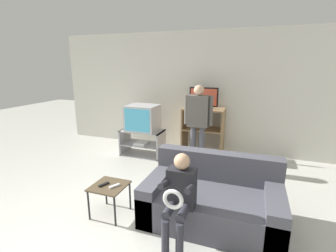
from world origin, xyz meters
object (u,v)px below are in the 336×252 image
television_main (143,118)px  couch (212,200)px  television_flat (204,98)px  person_standing_adult (198,118)px  snack_table (109,189)px  media_shelf (203,131)px  remote_control_black (104,184)px  person_seated_child (179,194)px  remote_control_white (114,186)px  tv_stand (143,143)px

television_main → couch: television_main is taller
television_flat → person_standing_adult: 0.71m
couch → television_main: bearing=135.4°
couch → snack_table: bearing=-164.2°
media_shelf → snack_table: (-0.65, -2.60, -0.16)m
remote_control_black → snack_table: bearing=39.4°
snack_table → person_seated_child: bearing=-10.3°
snack_table → remote_control_white: (0.08, -0.01, 0.06)m
television_flat → person_standing_adult: size_ratio=0.39×
snack_table → couch: bearing=15.8°
remote_control_black → person_standing_adult: person_standing_adult is taller
media_shelf → snack_table: 2.69m
television_flat → remote_control_black: television_flat is taller
television_main → television_flat: size_ratio=1.05×
television_flat → person_seated_child: television_flat is taller
tv_stand → person_seated_child: person_seated_child is taller
television_main → person_standing_adult: size_ratio=0.41×
remote_control_white → remote_control_black: bearing=-147.3°
tv_stand → remote_control_white: size_ratio=6.15×
snack_table → person_standing_adult: size_ratio=0.27×
tv_stand → person_standing_adult: (1.22, -0.14, 0.66)m
snack_table → media_shelf: bearing=76.0°
couch → person_standing_adult: (-0.57, 1.60, 0.67)m
couch → remote_control_white: bearing=-162.8°
couch → media_shelf: bearing=104.9°
media_shelf → person_seated_child: bearing=-83.2°
remote_control_white → couch: 1.23m
television_main → person_standing_adult: (1.20, -0.15, 0.11)m
couch → person_standing_adult: bearing=109.6°
media_shelf → person_seated_child: (0.33, -2.78, 0.07)m
remote_control_black → couch: 1.37m
tv_stand → person_standing_adult: bearing=-6.6°
tv_stand → person_standing_adult: person_standing_adult is taller
television_main → remote_control_white: size_ratio=4.36×
snack_table → remote_control_black: size_ratio=2.93×
tv_stand → person_seated_child: (1.52, -2.27, 0.31)m
television_flat → snack_table: 2.81m
television_main → couch: (1.77, -1.75, -0.55)m
media_shelf → person_standing_adult: bearing=-87.5°
couch → person_seated_child: person_seated_child is taller
television_flat → remote_control_white: bearing=-102.0°
television_flat → media_shelf: bearing=18.4°
tv_stand → snack_table: bearing=-75.5°
television_flat → person_standing_adult: (0.04, -0.65, -0.28)m
media_shelf → person_seated_child: size_ratio=1.01×
remote_control_white → couch: (1.17, 0.36, -0.16)m
tv_stand → person_seated_child: 2.75m
tv_stand → couch: 2.49m
television_main → snack_table: (0.52, -2.10, -0.46)m
remote_control_black → media_shelf: bearing=96.0°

